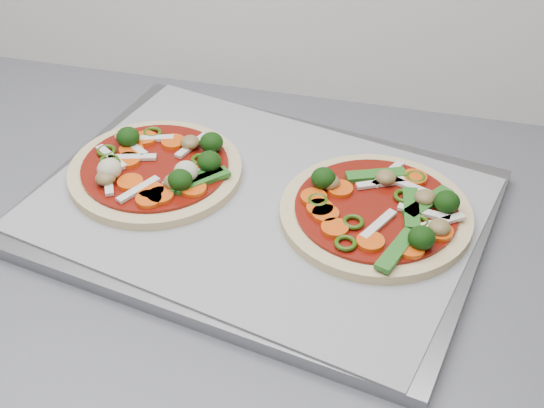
# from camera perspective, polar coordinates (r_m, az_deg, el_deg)

# --- Properties ---
(countertop) EXTENTS (3.60, 0.60, 0.04)m
(countertop) POSITION_cam_1_polar(r_m,az_deg,el_deg) (0.74, -11.81, -3.86)
(countertop) COLOR #56565D
(countertop) RESTS_ON base_cabinet
(baking_tray) EXTENTS (0.47, 0.39, 0.01)m
(baking_tray) POSITION_cam_1_polar(r_m,az_deg,el_deg) (0.73, -1.03, -0.40)
(baking_tray) COLOR gray
(baking_tray) RESTS_ON countertop
(parchment) EXTENTS (0.46, 0.38, 0.00)m
(parchment) POSITION_cam_1_polar(r_m,az_deg,el_deg) (0.73, -1.04, 0.08)
(parchment) COLOR gray
(parchment) RESTS_ON baking_tray
(pizza_left) EXTENTS (0.22, 0.22, 0.03)m
(pizza_left) POSITION_cam_1_polar(r_m,az_deg,el_deg) (0.76, -8.59, 2.68)
(pizza_left) COLOR #D7B785
(pizza_left) RESTS_ON parchment
(pizza_right) EXTENTS (0.24, 0.24, 0.03)m
(pizza_right) POSITION_cam_1_polar(r_m,az_deg,el_deg) (0.71, 8.03, -0.52)
(pizza_right) COLOR #D7B785
(pizza_right) RESTS_ON parchment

